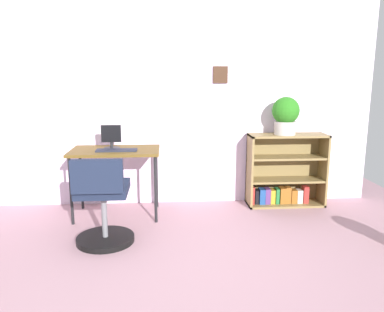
{
  "coord_description": "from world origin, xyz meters",
  "views": [
    {
      "loc": [
        0.2,
        -2.24,
        1.47
      ],
      "look_at": [
        0.45,
        1.48,
        0.69
      ],
      "focal_mm": 35.54,
      "sensor_mm": 36.0,
      "label": 1
    }
  ],
  "objects_px": {
    "potted_plant_on_shelf": "(286,115)",
    "desk": "(115,156)",
    "monitor": "(111,138)",
    "keyboard": "(117,150)",
    "bookshelf_low": "(284,173)",
    "office_chair": "(103,205)"
  },
  "relations": [
    {
      "from": "potted_plant_on_shelf",
      "to": "desk",
      "type": "bearing_deg",
      "value": -174.06
    },
    {
      "from": "desk",
      "to": "monitor",
      "type": "xyz_separation_m",
      "value": [
        -0.04,
        0.03,
        0.18
      ]
    },
    {
      "from": "keyboard",
      "to": "bookshelf_low",
      "type": "xyz_separation_m",
      "value": [
        1.87,
        0.34,
        -0.37
      ]
    },
    {
      "from": "keyboard",
      "to": "office_chair",
      "type": "height_order",
      "value": "office_chair"
    },
    {
      "from": "monitor",
      "to": "office_chair",
      "type": "bearing_deg",
      "value": -89.16
    },
    {
      "from": "potted_plant_on_shelf",
      "to": "keyboard",
      "type": "bearing_deg",
      "value": -171.25
    },
    {
      "from": "keyboard",
      "to": "potted_plant_on_shelf",
      "type": "bearing_deg",
      "value": 8.75
    },
    {
      "from": "keyboard",
      "to": "bookshelf_low",
      "type": "height_order",
      "value": "bookshelf_low"
    },
    {
      "from": "potted_plant_on_shelf",
      "to": "bookshelf_low",
      "type": "bearing_deg",
      "value": 56.89
    },
    {
      "from": "desk",
      "to": "keyboard",
      "type": "bearing_deg",
      "value": -72.82
    },
    {
      "from": "keyboard",
      "to": "potted_plant_on_shelf",
      "type": "xyz_separation_m",
      "value": [
        1.84,
        0.28,
        0.32
      ]
    },
    {
      "from": "monitor",
      "to": "potted_plant_on_shelf",
      "type": "xyz_separation_m",
      "value": [
        1.9,
        0.16,
        0.22
      ]
    },
    {
      "from": "desk",
      "to": "bookshelf_low",
      "type": "height_order",
      "value": "bookshelf_low"
    },
    {
      "from": "monitor",
      "to": "office_chair",
      "type": "xyz_separation_m",
      "value": [
        0.01,
        -0.77,
        -0.48
      ]
    },
    {
      "from": "desk",
      "to": "keyboard",
      "type": "xyz_separation_m",
      "value": [
        0.03,
        -0.09,
        0.07
      ]
    },
    {
      "from": "office_chair",
      "to": "potted_plant_on_shelf",
      "type": "relative_size",
      "value": 1.94
    },
    {
      "from": "office_chair",
      "to": "potted_plant_on_shelf",
      "type": "distance_m",
      "value": 2.22
    },
    {
      "from": "keyboard",
      "to": "potted_plant_on_shelf",
      "type": "distance_m",
      "value": 1.89
    },
    {
      "from": "office_chair",
      "to": "potted_plant_on_shelf",
      "type": "bearing_deg",
      "value": 26.16
    },
    {
      "from": "office_chair",
      "to": "potted_plant_on_shelf",
      "type": "height_order",
      "value": "potted_plant_on_shelf"
    },
    {
      "from": "monitor",
      "to": "office_chair",
      "type": "height_order",
      "value": "monitor"
    },
    {
      "from": "keyboard",
      "to": "monitor",
      "type": "bearing_deg",
      "value": 118.19
    }
  ]
}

